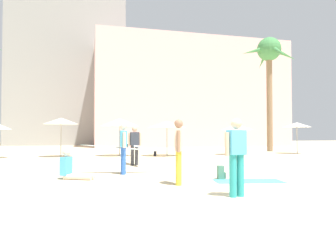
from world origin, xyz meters
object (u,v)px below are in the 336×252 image
palm_tree_far_left (269,59)px  cafe_umbrella_3 (167,125)px  person_far_right (134,144)px  backpack (221,173)px  cafe_umbrella_1 (120,122)px  person_near_right (123,147)px  cafe_umbrella_4 (237,127)px  cafe_umbrella_5 (297,125)px  person_mid_left (237,154)px  person_mid_center (179,149)px  beach_towel (249,181)px  person_mid_right (72,169)px  cafe_umbrella_2 (61,121)px

palm_tree_far_left → cafe_umbrella_3: 11.97m
person_far_right → backpack: bearing=19.7°
cafe_umbrella_1 → person_far_right: 6.58m
palm_tree_far_left → backpack: (-10.80, -14.53, -7.66)m
cafe_umbrella_1 → backpack: bearing=-80.1°
cafe_umbrella_3 → person_far_right: 6.49m
cafe_umbrella_1 → person_near_right: (-0.75, -9.61, -1.25)m
cafe_umbrella_4 → backpack: size_ratio=5.29×
cafe_umbrella_5 → cafe_umbrella_4: bearing=-178.0°
person_mid_left → person_mid_center: person_mid_center is taller
cafe_umbrella_3 → person_mid_left: size_ratio=1.50×
cafe_umbrella_4 → beach_towel: (-5.38, -11.53, -1.91)m
palm_tree_far_left → cafe_umbrella_3: (-9.83, -3.61, -5.80)m
cafe_umbrella_1 → person_mid_center: cafe_umbrella_1 is taller
cafe_umbrella_3 → person_far_right: cafe_umbrella_3 is taller
cafe_umbrella_3 → beach_towel: bearing=-91.7°
cafe_umbrella_4 → beach_towel: cafe_umbrella_4 is taller
cafe_umbrella_5 → person_far_right: 14.21m
palm_tree_far_left → beach_towel: size_ratio=4.86×
person_mid_right → cafe_umbrella_4: bearing=69.6°
backpack → person_mid_right: (-4.47, 1.16, 0.12)m
person_mid_center → person_mid_right: size_ratio=1.68×
cafe_umbrella_4 → person_near_right: size_ratio=0.74×
cafe_umbrella_3 → beach_towel: size_ratio=1.31×
cafe_umbrella_5 → person_mid_right: (-15.38, -9.97, -1.80)m
cafe_umbrella_3 → beach_towel: cafe_umbrella_3 is taller
cafe_umbrella_4 → person_far_right: (-7.97, -5.72, -0.97)m
person_mid_center → cafe_umbrella_3: bearing=94.6°
cafe_umbrella_1 → person_mid_center: (0.49, -12.39, -1.21)m
cafe_umbrella_5 → cafe_umbrella_2: bearing=177.9°
cafe_umbrella_2 → palm_tree_far_left: bearing=9.6°
person_near_right → person_mid_left: bearing=112.8°
beach_towel → backpack: backpack is taller
cafe_umbrella_5 → person_mid_right: cafe_umbrella_5 is taller
cafe_umbrella_3 → backpack: 11.12m
palm_tree_far_left → cafe_umbrella_2: bearing=-170.4°
person_near_right → person_mid_left: size_ratio=1.72×
cafe_umbrella_5 → person_mid_right: bearing=-147.1°
palm_tree_far_left → person_mid_left: bearing=-124.0°
palm_tree_far_left → person_mid_left: (-11.56, -17.15, -6.91)m
person_near_right → person_far_right: 3.26m
cafe_umbrella_5 → backpack: (-10.91, -11.13, -1.92)m
person_far_right → person_mid_center: person_mid_center is taller
cafe_umbrella_2 → cafe_umbrella_3: size_ratio=0.95×
cafe_umbrella_3 → person_near_right: bearing=-113.1°
cafe_umbrella_1 → backpack: 12.04m
cafe_umbrella_5 → person_mid_right: 18.41m
cafe_umbrella_3 → cafe_umbrella_1: bearing=165.5°
cafe_umbrella_1 → person_mid_right: cafe_umbrella_1 is taller
person_mid_left → person_mid_right: size_ratio=1.62×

